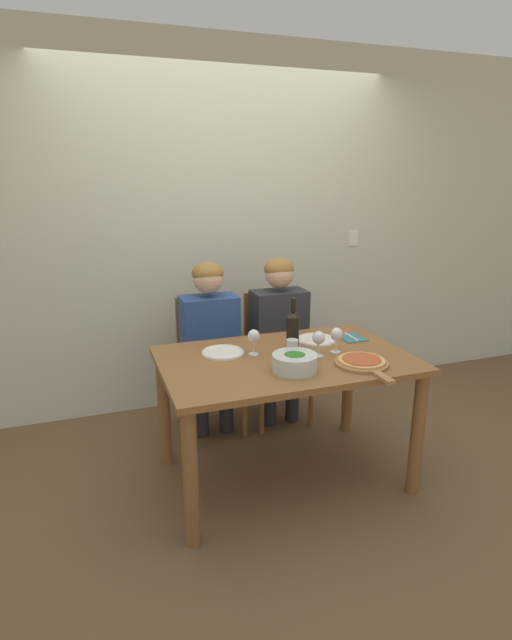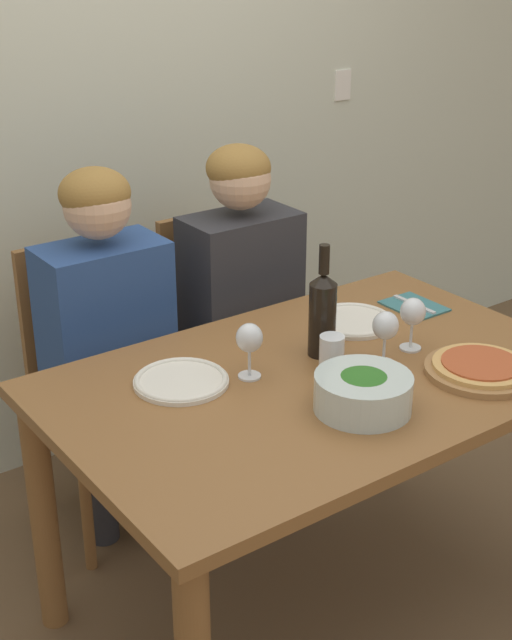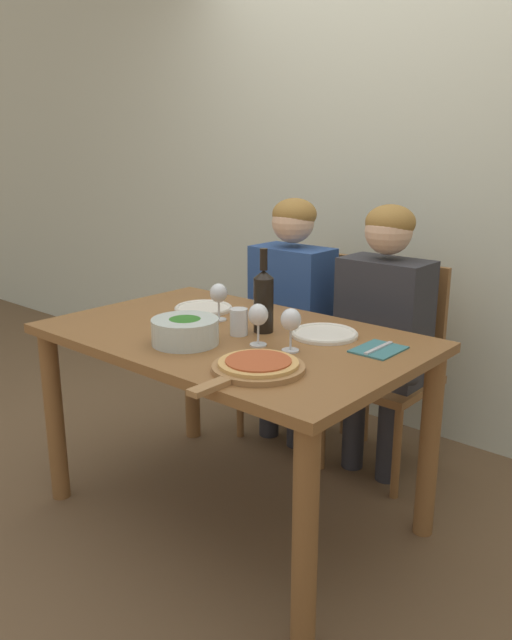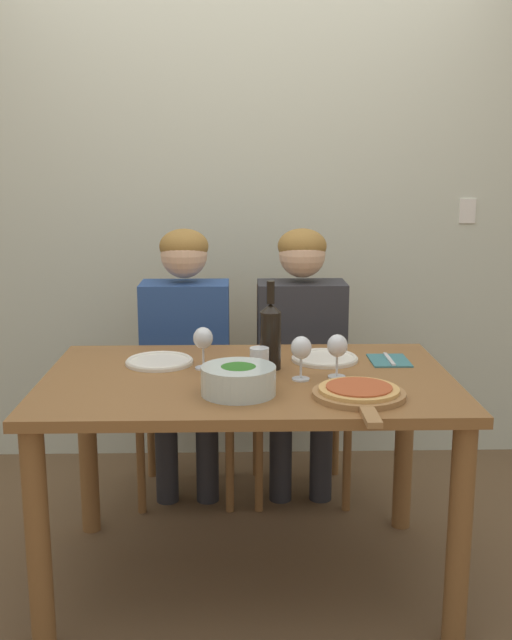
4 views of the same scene
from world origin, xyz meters
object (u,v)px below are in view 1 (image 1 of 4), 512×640
at_px(chair_left, 207,360).
at_px(wine_glass_centre, 319,339).
at_px(wine_glass_right, 336,335).
at_px(fork_on_napkin, 351,338).
at_px(chair_right, 274,352).
at_px(person_man, 280,326).
at_px(dinner_plate_left, 223,352).
at_px(pizza_on_board, 362,362).
at_px(broccoli_bowl, 295,362).
at_px(person_woman, 210,333).
at_px(wine_bottle, 293,330).
at_px(dinner_plate_right, 316,340).
at_px(water_tumbler, 292,348).
at_px(wine_glass_left, 254,337).

bearing_deg(chair_left, wine_glass_centre, -62.86).
distance_m(wine_glass_right, fork_on_napkin, 0.32).
relative_size(wine_glass_centre, fork_on_napkin, 0.84).
xyz_separation_m(chair_right, person_man, (0.00, -0.11, 0.23)).
bearing_deg(fork_on_napkin, dinner_plate_left, -179.26).
xyz_separation_m(dinner_plate_left, pizza_on_board, (0.66, -0.42, 0.01)).
relative_size(broccoli_bowl, pizza_on_board, 0.55).
bearing_deg(fork_on_napkin, chair_right, 114.04).
bearing_deg(wine_glass_centre, wine_glass_right, 10.97).
relative_size(person_woman, dinner_plate_left, 4.92).
bearing_deg(wine_bottle, fork_on_napkin, 11.18).
distance_m(broccoli_bowl, dinner_plate_right, 0.51).
distance_m(person_woman, wine_glass_right, 0.93).
bearing_deg(water_tumbler, person_woman, 113.51).
xyz_separation_m(person_woman, wine_bottle, (0.34, -0.60, 0.17)).
xyz_separation_m(person_woman, water_tumbler, (0.30, -0.69, 0.09)).
bearing_deg(wine_bottle, person_man, 74.83).
height_order(wine_bottle, water_tumbler, wine_bottle).
relative_size(chair_left, person_woman, 0.77).
height_order(dinner_plate_left, wine_glass_centre, wine_glass_centre).
height_order(broccoli_bowl, dinner_plate_left, broccoli_bowl).
height_order(wine_glass_left, wine_glass_centre, same).
height_order(broccoli_bowl, wine_glass_right, wine_glass_right).
height_order(person_woman, water_tumbler, person_woman).
distance_m(dinner_plate_right, wine_glass_centre, 0.29).
distance_m(wine_bottle, dinner_plate_right, 0.26).
height_order(chair_right, wine_glass_centre, chair_right).
height_order(person_woman, wine_bottle, person_woman).
bearing_deg(chair_left, dinner_plate_left, -95.21).
distance_m(chair_left, dinner_plate_left, 0.70).
bearing_deg(person_man, pizza_on_board, -83.97).
height_order(person_woman, broccoli_bowl, person_woman).
xyz_separation_m(dinner_plate_right, pizza_on_board, (0.06, -0.45, 0.01)).
distance_m(wine_bottle, water_tumbler, 0.13).
height_order(water_tumbler, fork_on_napkin, water_tumbler).
bearing_deg(dinner_plate_right, wine_bottle, -153.00).
xyz_separation_m(person_man, wine_glass_right, (0.06, -0.72, 0.15)).
xyz_separation_m(chair_left, dinner_plate_right, (0.55, -0.61, 0.28)).
height_order(chair_left, wine_glass_centre, chair_left).
distance_m(person_woman, broccoli_bowl, 0.93).
xyz_separation_m(broccoli_bowl, wine_glass_right, (0.34, 0.17, 0.06)).
relative_size(pizza_on_board, water_tumbler, 4.34).
distance_m(dinner_plate_right, pizza_on_board, 0.45).
distance_m(dinner_plate_right, water_tumbler, 0.32).
relative_size(broccoli_bowl, dinner_plate_left, 0.97).
distance_m(wine_bottle, dinner_plate_left, 0.42).
distance_m(broccoli_bowl, wine_glass_right, 0.38).
bearing_deg(chair_left, broccoli_bowl, -77.20).
distance_m(broccoli_bowl, wine_glass_left, 0.33).
bearing_deg(wine_glass_right, water_tumbler, 173.98).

